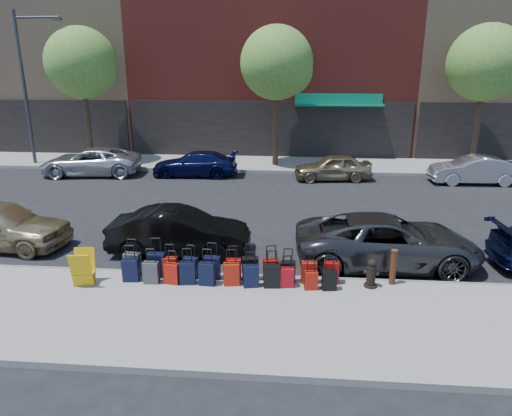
# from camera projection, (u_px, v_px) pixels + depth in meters

# --- Properties ---
(ground) EXTENTS (120.00, 120.00, 0.00)m
(ground) POSITION_uv_depth(u_px,v_px,m) (249.00, 223.00, 16.31)
(ground) COLOR black
(ground) RESTS_ON ground
(sidewalk_near) EXTENTS (60.00, 4.00, 0.15)m
(sidewalk_near) POSITION_uv_depth(u_px,v_px,m) (220.00, 317.00, 10.11)
(sidewalk_near) COLOR gray
(sidewalk_near) RESTS_ON ground
(sidewalk_far) EXTENTS (60.00, 4.00, 0.15)m
(sidewalk_far) POSITION_uv_depth(u_px,v_px,m) (267.00, 164.00, 25.79)
(sidewalk_far) COLOR gray
(sidewalk_far) RESTS_ON ground
(curb_near) EXTENTS (60.00, 0.08, 0.15)m
(curb_near) POSITION_uv_depth(u_px,v_px,m) (232.00, 277.00, 12.03)
(curb_near) COLOR gray
(curb_near) RESTS_ON ground
(curb_far) EXTENTS (60.00, 0.08, 0.15)m
(curb_far) POSITION_uv_depth(u_px,v_px,m) (264.00, 172.00, 23.87)
(curb_far) COLOR gray
(curb_far) RESTS_ON ground
(building_left) EXTENTS (15.00, 12.12, 16.00)m
(building_left) POSITION_uv_depth(u_px,v_px,m) (50.00, 27.00, 32.32)
(building_left) COLOR #96795C
(building_left) RESTS_ON ground
(tree_left) EXTENTS (3.80, 3.80, 7.27)m
(tree_left) POSITION_uv_depth(u_px,v_px,m) (84.00, 65.00, 24.52)
(tree_left) COLOR black
(tree_left) RESTS_ON sidewalk_far
(tree_center) EXTENTS (3.80, 3.80, 7.27)m
(tree_center) POSITION_uv_depth(u_px,v_px,m) (279.00, 65.00, 23.67)
(tree_center) COLOR black
(tree_center) RESTS_ON sidewalk_far
(tree_right) EXTENTS (3.80, 3.80, 7.27)m
(tree_right) POSITION_uv_depth(u_px,v_px,m) (489.00, 65.00, 22.82)
(tree_right) COLOR black
(tree_right) RESTS_ON sidewalk_far
(streetlight) EXTENTS (2.59, 0.18, 8.00)m
(streetlight) POSITION_uv_depth(u_px,v_px,m) (27.00, 80.00, 24.32)
(streetlight) COLOR #333338
(streetlight) RESTS_ON sidewalk_far
(suitcase_front_0) EXTENTS (0.43, 0.26, 0.99)m
(suitcase_front_0) POSITION_uv_depth(u_px,v_px,m) (132.00, 264.00, 11.84)
(suitcase_front_0) COLOR #39393E
(suitcase_front_0) RESTS_ON sidewalk_near
(suitcase_front_1) EXTENTS (0.46, 0.28, 1.05)m
(suitcase_front_1) POSITION_uv_depth(u_px,v_px,m) (156.00, 265.00, 11.75)
(suitcase_front_1) COLOR black
(suitcase_front_1) RESTS_ON sidewalk_near
(suitcase_front_2) EXTENTS (0.39, 0.24, 0.91)m
(suitcase_front_2) POSITION_uv_depth(u_px,v_px,m) (170.00, 267.00, 11.72)
(suitcase_front_2) COLOR #991B09
(suitcase_front_2) RESTS_ON sidewalk_near
(suitcase_front_3) EXTENTS (0.40, 0.27, 0.88)m
(suitcase_front_3) POSITION_uv_depth(u_px,v_px,m) (191.00, 268.00, 11.73)
(suitcase_front_3) COLOR black
(suitcase_front_3) RESTS_ON sidewalk_near
(suitcase_front_4) EXTENTS (0.40, 0.23, 0.97)m
(suitcase_front_4) POSITION_uv_depth(u_px,v_px,m) (212.00, 268.00, 11.66)
(suitcase_front_4) COLOR black
(suitcase_front_4) RESTS_ON sidewalk_near
(suitcase_front_5) EXTENTS (0.41, 0.27, 0.91)m
(suitcase_front_5) POSITION_uv_depth(u_px,v_px,m) (233.00, 269.00, 11.60)
(suitcase_front_5) COLOR #B40B0B
(suitcase_front_5) RESTS_ON sidewalk_near
(suitcase_front_6) EXTENTS (0.43, 0.29, 0.97)m
(suitcase_front_6) POSITION_uv_depth(u_px,v_px,m) (250.00, 269.00, 11.61)
(suitcase_front_6) COLOR black
(suitcase_front_6) RESTS_ON sidewalk_near
(suitcase_front_7) EXTENTS (0.43, 0.28, 0.96)m
(suitcase_front_7) POSITION_uv_depth(u_px,v_px,m) (271.00, 270.00, 11.52)
(suitcase_front_7) COLOR maroon
(suitcase_front_7) RESTS_ON sidewalk_near
(suitcase_front_8) EXTENTS (0.39, 0.24, 0.90)m
(suitcase_front_8) POSITION_uv_depth(u_px,v_px,m) (288.00, 272.00, 11.48)
(suitcase_front_8) COLOR black
(suitcase_front_8) RESTS_ON sidewalk_near
(suitcase_front_9) EXTENTS (0.40, 0.25, 0.91)m
(suitcase_front_9) POSITION_uv_depth(u_px,v_px,m) (309.00, 272.00, 11.44)
(suitcase_front_9) COLOR #AB170B
(suitcase_front_9) RESTS_ON sidewalk_near
(suitcase_front_10) EXTENTS (0.39, 0.24, 0.91)m
(suitcase_front_10) POSITION_uv_depth(u_px,v_px,m) (331.00, 272.00, 11.44)
(suitcase_front_10) COLOR #940B09
(suitcase_front_10) RESTS_ON sidewalk_near
(suitcase_back_0) EXTENTS (0.41, 0.26, 0.95)m
(suitcase_back_0) POSITION_uv_depth(u_px,v_px,m) (131.00, 270.00, 11.55)
(suitcase_back_0) COLOR black
(suitcase_back_0) RESTS_ON sidewalk_near
(suitcase_back_1) EXTENTS (0.38, 0.23, 0.90)m
(suitcase_back_1) POSITION_uv_depth(u_px,v_px,m) (151.00, 272.00, 11.44)
(suitcase_back_1) COLOR #3D3D42
(suitcase_back_1) RESTS_ON sidewalk_near
(suitcase_back_2) EXTENTS (0.39, 0.26, 0.86)m
(suitcase_back_2) POSITION_uv_depth(u_px,v_px,m) (172.00, 273.00, 11.42)
(suitcase_back_2) COLOR #AA140B
(suitcase_back_2) RESTS_ON sidewalk_near
(suitcase_back_3) EXTENTS (0.42, 0.28, 0.93)m
(suitcase_back_3) POSITION_uv_depth(u_px,v_px,m) (187.00, 273.00, 11.39)
(suitcase_back_3) COLOR black
(suitcase_back_3) RESTS_ON sidewalk_near
(suitcase_back_4) EXTENTS (0.41, 0.26, 0.94)m
(suitcase_back_4) POSITION_uv_depth(u_px,v_px,m) (207.00, 274.00, 11.34)
(suitcase_back_4) COLOR black
(suitcase_back_4) RESTS_ON sidewalk_near
(suitcase_back_5) EXTENTS (0.42, 0.29, 0.93)m
(suitcase_back_5) POSITION_uv_depth(u_px,v_px,m) (231.00, 274.00, 11.34)
(suitcase_back_5) COLOR #AA1D0B
(suitcase_back_5) RESTS_ON sidewalk_near
(suitcase_back_6) EXTENTS (0.42, 0.29, 0.91)m
(suitcase_back_6) POSITION_uv_depth(u_px,v_px,m) (251.00, 276.00, 11.25)
(suitcase_back_6) COLOR black
(suitcase_back_6) RESTS_ON sidewalk_near
(suitcase_back_7) EXTENTS (0.42, 0.26, 0.95)m
(suitcase_back_7) POSITION_uv_depth(u_px,v_px,m) (272.00, 276.00, 11.22)
(suitcase_back_7) COLOR black
(suitcase_back_7) RESTS_ON sidewalk_near
(suitcase_back_8) EXTENTS (0.36, 0.24, 0.82)m
(suitcase_back_8) POSITION_uv_depth(u_px,v_px,m) (287.00, 277.00, 11.24)
(suitcase_back_8) COLOR #A60A14
(suitcase_back_8) RESTS_ON sidewalk_near
(suitcase_back_9) EXTENTS (0.34, 0.22, 0.76)m
(suitcase_back_9) POSITION_uv_depth(u_px,v_px,m) (311.00, 280.00, 11.12)
(suitcase_back_9) COLOR #9C140A
(suitcase_back_9) RESTS_ON sidewalk_near
(suitcase_back_10) EXTENTS (0.37, 0.25, 0.82)m
(suitcase_back_10) POSITION_uv_depth(u_px,v_px,m) (329.00, 280.00, 11.09)
(suitcase_back_10) COLOR black
(suitcase_back_10) RESTS_ON sidewalk_near
(fire_hydrant) EXTENTS (0.37, 0.33, 0.73)m
(fire_hydrant) POSITION_uv_depth(u_px,v_px,m) (371.00, 274.00, 11.23)
(fire_hydrant) COLOR black
(fire_hydrant) RESTS_ON sidewalk_near
(bollard) EXTENTS (0.17, 0.17, 0.91)m
(bollard) POSITION_uv_depth(u_px,v_px,m) (393.00, 267.00, 11.33)
(bollard) COLOR #38190C
(bollard) RESTS_ON sidewalk_near
(display_rack) EXTENTS (0.58, 0.62, 0.90)m
(display_rack) POSITION_uv_depth(u_px,v_px,m) (83.00, 268.00, 11.29)
(display_rack) COLOR gold
(display_rack) RESTS_ON sidewalk_near
(car_near_1) EXTENTS (4.17, 1.53, 1.36)m
(car_near_1) POSITION_uv_depth(u_px,v_px,m) (180.00, 232.00, 13.51)
(car_near_1) COLOR black
(car_near_1) RESTS_ON ground
(car_near_2) EXTENTS (5.20, 2.58, 1.42)m
(car_near_2) POSITION_uv_depth(u_px,v_px,m) (387.00, 241.00, 12.74)
(car_near_2) COLOR #363538
(car_near_2) RESTS_ON ground
(car_far_0) EXTENTS (5.21, 2.84, 1.38)m
(car_far_0) POSITION_uv_depth(u_px,v_px,m) (91.00, 162.00, 23.32)
(car_far_0) COLOR silver
(car_far_0) RESTS_ON ground
(car_far_1) EXTENTS (4.34, 1.87, 1.25)m
(car_far_1) POSITION_uv_depth(u_px,v_px,m) (195.00, 164.00, 23.13)
(car_far_1) COLOR #0B0F34
(car_far_1) RESTS_ON ground
(car_far_2) EXTENTS (3.88, 1.93, 1.27)m
(car_far_2) POSITION_uv_depth(u_px,v_px,m) (333.00, 167.00, 22.29)
(car_far_2) COLOR #97845D
(car_far_2) RESTS_ON ground
(car_far_3) EXTENTS (4.06, 1.50, 1.33)m
(car_far_3) POSITION_uv_depth(u_px,v_px,m) (474.00, 170.00, 21.61)
(car_far_3) COLOR silver
(car_far_3) RESTS_ON ground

